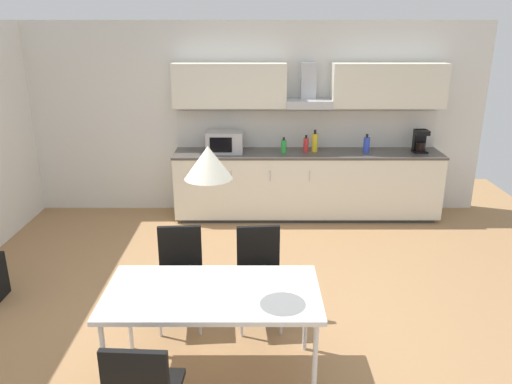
{
  "coord_description": "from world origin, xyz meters",
  "views": [
    {
      "loc": [
        0.26,
        -3.96,
        2.55
      ],
      "look_at": [
        0.27,
        0.6,
        1.0
      ],
      "focal_mm": 35.0,
      "sensor_mm": 36.0,
      "label": 1
    }
  ],
  "objects_px": {
    "chair_far_left": "(179,266)",
    "chair_far_right": "(258,266)",
    "bottle_red": "(305,145)",
    "bottle_blue": "(365,145)",
    "coffee_maker": "(419,141)",
    "microwave": "(223,142)",
    "dining_table": "(211,297)",
    "pendant_lamp": "(207,162)",
    "bottle_yellow": "(313,142)",
    "bottle_green": "(282,146)"
  },
  "relations": [
    {
      "from": "coffee_maker",
      "to": "pendant_lamp",
      "type": "bearing_deg",
      "value": -126.63
    },
    {
      "from": "chair_far_right",
      "to": "chair_far_left",
      "type": "bearing_deg",
      "value": 180.0
    },
    {
      "from": "microwave",
      "to": "bottle_yellow",
      "type": "height_order",
      "value": "bottle_yellow"
    },
    {
      "from": "microwave",
      "to": "coffee_maker",
      "type": "height_order",
      "value": "coffee_maker"
    },
    {
      "from": "bottle_red",
      "to": "bottle_blue",
      "type": "xyz_separation_m",
      "value": [
        0.8,
        -0.04,
        0.01
      ]
    },
    {
      "from": "pendant_lamp",
      "to": "bottle_green",
      "type": "bearing_deg",
      "value": 78.4
    },
    {
      "from": "coffee_maker",
      "to": "bottle_green",
      "type": "height_order",
      "value": "coffee_maker"
    },
    {
      "from": "chair_far_left",
      "to": "chair_far_right",
      "type": "bearing_deg",
      "value": -0.0
    },
    {
      "from": "bottle_green",
      "to": "bottle_yellow",
      "type": "height_order",
      "value": "bottle_yellow"
    },
    {
      "from": "microwave",
      "to": "bottle_red",
      "type": "relative_size",
      "value": 2.11
    },
    {
      "from": "coffee_maker",
      "to": "bottle_red",
      "type": "height_order",
      "value": "coffee_maker"
    },
    {
      "from": "coffee_maker",
      "to": "chair_far_left",
      "type": "bearing_deg",
      "value": -137.78
    },
    {
      "from": "bottle_yellow",
      "to": "chair_far_right",
      "type": "height_order",
      "value": "bottle_yellow"
    },
    {
      "from": "coffee_maker",
      "to": "microwave",
      "type": "bearing_deg",
      "value": -179.42
    },
    {
      "from": "bottle_red",
      "to": "coffee_maker",
      "type": "bearing_deg",
      "value": 0.07
    },
    {
      "from": "coffee_maker",
      "to": "dining_table",
      "type": "relative_size",
      "value": 0.19
    },
    {
      "from": "coffee_maker",
      "to": "dining_table",
      "type": "height_order",
      "value": "coffee_maker"
    },
    {
      "from": "bottle_yellow",
      "to": "bottle_blue",
      "type": "bearing_deg",
      "value": -3.81
    },
    {
      "from": "pendant_lamp",
      "to": "dining_table",
      "type": "bearing_deg",
      "value": -113.63
    },
    {
      "from": "microwave",
      "to": "bottle_yellow",
      "type": "distance_m",
      "value": 1.2
    },
    {
      "from": "bottle_green",
      "to": "chair_far_right",
      "type": "bearing_deg",
      "value": -97.62
    },
    {
      "from": "coffee_maker",
      "to": "bottle_blue",
      "type": "relative_size",
      "value": 1.21
    },
    {
      "from": "bottle_blue",
      "to": "chair_far_left",
      "type": "xyz_separation_m",
      "value": [
        -2.14,
        -2.55,
        -0.48
      ]
    },
    {
      "from": "microwave",
      "to": "bottle_red",
      "type": "xyz_separation_m",
      "value": [
        1.08,
        0.02,
        -0.04
      ]
    },
    {
      "from": "microwave",
      "to": "dining_table",
      "type": "distance_m",
      "value": 3.36
    },
    {
      "from": "bottle_blue",
      "to": "chair_far_left",
      "type": "height_order",
      "value": "bottle_blue"
    },
    {
      "from": "microwave",
      "to": "chair_far_left",
      "type": "height_order",
      "value": "microwave"
    },
    {
      "from": "chair_far_left",
      "to": "dining_table",
      "type": "bearing_deg",
      "value": -65.49
    },
    {
      "from": "bottle_green",
      "to": "pendant_lamp",
      "type": "distance_m",
      "value": 3.45
    },
    {
      "from": "dining_table",
      "to": "chair_far_right",
      "type": "xyz_separation_m",
      "value": [
        0.34,
        0.77,
        -0.16
      ]
    },
    {
      "from": "bottle_green",
      "to": "chair_far_left",
      "type": "height_order",
      "value": "bottle_green"
    },
    {
      "from": "bottle_green",
      "to": "pendant_lamp",
      "type": "xyz_separation_m",
      "value": [
        -0.68,
        -3.31,
        0.69
      ]
    },
    {
      "from": "dining_table",
      "to": "chair_far_left",
      "type": "relative_size",
      "value": 1.77
    },
    {
      "from": "bottle_red",
      "to": "pendant_lamp",
      "type": "height_order",
      "value": "pendant_lamp"
    },
    {
      "from": "bottle_green",
      "to": "pendant_lamp",
      "type": "bearing_deg",
      "value": -101.6
    },
    {
      "from": "bottle_green",
      "to": "bottle_yellow",
      "type": "distance_m",
      "value": 0.42
    },
    {
      "from": "bottle_red",
      "to": "chair_far_left",
      "type": "height_order",
      "value": "bottle_red"
    },
    {
      "from": "bottle_green",
      "to": "dining_table",
      "type": "relative_size",
      "value": 0.13
    },
    {
      "from": "chair_far_right",
      "to": "bottle_green",
      "type": "bearing_deg",
      "value": 82.38
    },
    {
      "from": "dining_table",
      "to": "microwave",
      "type": "bearing_deg",
      "value": 91.79
    },
    {
      "from": "microwave",
      "to": "chair_far_right",
      "type": "xyz_separation_m",
      "value": [
        0.44,
        -2.56,
        -0.52
      ]
    },
    {
      "from": "bottle_yellow",
      "to": "chair_far_right",
      "type": "bearing_deg",
      "value": -106.25
    },
    {
      "from": "bottle_green",
      "to": "dining_table",
      "type": "xyz_separation_m",
      "value": [
        -0.68,
        -3.31,
        -0.31
      ]
    },
    {
      "from": "bottle_yellow",
      "to": "chair_far_left",
      "type": "height_order",
      "value": "bottle_yellow"
    },
    {
      "from": "bottle_red",
      "to": "chair_far_left",
      "type": "relative_size",
      "value": 0.26
    },
    {
      "from": "dining_table",
      "to": "pendant_lamp",
      "type": "height_order",
      "value": "pendant_lamp"
    },
    {
      "from": "bottle_red",
      "to": "bottle_blue",
      "type": "height_order",
      "value": "bottle_blue"
    },
    {
      "from": "bottle_yellow",
      "to": "pendant_lamp",
      "type": "bearing_deg",
      "value": -108.02
    },
    {
      "from": "dining_table",
      "to": "chair_far_right",
      "type": "distance_m",
      "value": 0.86
    },
    {
      "from": "bottle_red",
      "to": "bottle_yellow",
      "type": "xyz_separation_m",
      "value": [
        0.12,
        0.01,
        0.03
      ]
    }
  ]
}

